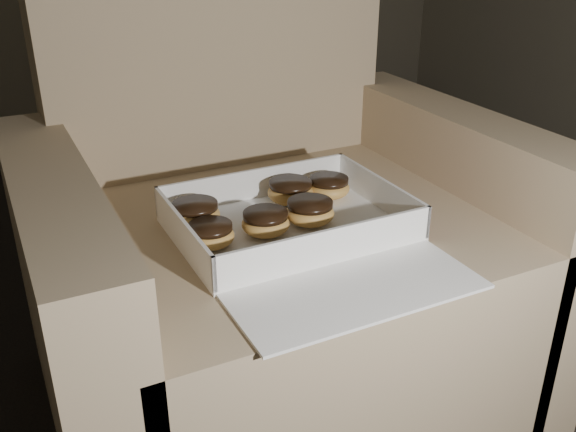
# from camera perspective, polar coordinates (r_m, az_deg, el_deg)

# --- Properties ---
(armchair) EXTENTS (0.89, 0.75, 0.93)m
(armchair) POSITION_cam_1_polar(r_m,az_deg,el_deg) (1.25, -1.31, -3.90)
(armchair) COLOR tan
(armchair) RESTS_ON floor
(bakery_box) EXTENTS (0.38, 0.44, 0.06)m
(bakery_box) POSITION_cam_1_polar(r_m,az_deg,el_deg) (1.05, 1.12, -1.53)
(bakery_box) COLOR white
(bakery_box) RESTS_ON armchair
(donut_a) EXTENTS (0.08, 0.08, 0.04)m
(donut_a) POSITION_cam_1_polar(r_m,az_deg,el_deg) (1.19, 3.66, 2.62)
(donut_a) COLOR #E0A04E
(donut_a) RESTS_ON bakery_box
(donut_b) EXTENTS (0.08, 0.08, 0.04)m
(donut_b) POSITION_cam_1_polar(r_m,az_deg,el_deg) (1.05, -2.01, -0.56)
(donut_b) COLOR #E0A04E
(donut_b) RESTS_ON bakery_box
(donut_c) EXTENTS (0.08, 0.08, 0.04)m
(donut_c) POSITION_cam_1_polar(r_m,az_deg,el_deg) (1.09, -8.25, 0.22)
(donut_c) COLOR #E0A04E
(donut_c) RESTS_ON bakery_box
(donut_d) EXTENTS (0.08, 0.08, 0.04)m
(donut_d) POSITION_cam_1_polar(r_m,az_deg,el_deg) (1.02, -6.90, -1.63)
(donut_d) COLOR #E0A04E
(donut_d) RESTS_ON bakery_box
(donut_e) EXTENTS (0.08, 0.08, 0.04)m
(donut_e) POSITION_cam_1_polar(r_m,az_deg,el_deg) (1.09, 1.97, 0.40)
(donut_e) COLOR #E0A04E
(donut_e) RESTS_ON bakery_box
(donut_f) EXTENTS (0.08, 0.08, 0.04)m
(donut_f) POSITION_cam_1_polar(r_m,az_deg,el_deg) (1.17, 0.22, 2.22)
(donut_f) COLOR #E0A04E
(donut_f) RESTS_ON bakery_box
(crumb_a) EXTENTS (0.01, 0.01, 0.00)m
(crumb_a) POSITION_cam_1_polar(r_m,az_deg,el_deg) (1.05, -2.48, -1.92)
(crumb_a) COLOR black
(crumb_a) RESTS_ON bakery_box
(crumb_b) EXTENTS (0.01, 0.01, 0.00)m
(crumb_b) POSITION_cam_1_polar(r_m,az_deg,el_deg) (1.08, 1.25, -0.87)
(crumb_b) COLOR black
(crumb_b) RESTS_ON bakery_box
(crumb_c) EXTENTS (0.01, 0.01, 0.00)m
(crumb_c) POSITION_cam_1_polar(r_m,az_deg,el_deg) (0.99, -6.88, -3.90)
(crumb_c) COLOR black
(crumb_c) RESTS_ON bakery_box
(crumb_d) EXTENTS (0.01, 0.01, 0.00)m
(crumb_d) POSITION_cam_1_polar(r_m,az_deg,el_deg) (0.95, -4.60, -4.90)
(crumb_d) COLOR black
(crumb_d) RESTS_ON bakery_box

